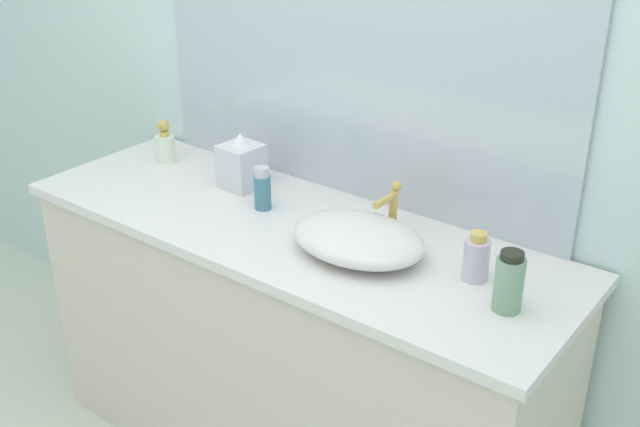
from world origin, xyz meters
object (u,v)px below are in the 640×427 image
object	(u,v)px
spray_can	(509,282)
perfume_bottle	(262,189)
lotion_bottle	(476,258)
sink_basin	(358,238)
tissue_box	(241,164)
soap_dispenser	(165,145)

from	to	relation	value
spray_can	perfume_bottle	bearing A→B (deg)	175.04
lotion_bottle	perfume_bottle	size ratio (longest dim) A/B	0.99
spray_can	sink_basin	bearing A→B (deg)	178.08
tissue_box	sink_basin	bearing A→B (deg)	-14.27
sink_basin	tissue_box	distance (m)	0.56
soap_dispenser	lotion_bottle	distance (m)	1.21
lotion_bottle	perfume_bottle	xyz separation A→B (m)	(-0.69, -0.01, 0.00)
sink_basin	spray_can	size ratio (longest dim) A/B	2.47
tissue_box	soap_dispenser	bearing A→B (deg)	179.73
sink_basin	tissue_box	bearing A→B (deg)	165.73
sink_basin	perfume_bottle	size ratio (longest dim) A/B	2.86
soap_dispenser	tissue_box	world-z (taller)	tissue_box
soap_dispenser	perfume_bottle	world-z (taller)	soap_dispenser
lotion_bottle	spray_can	distance (m)	0.15
perfume_bottle	spray_can	xyz separation A→B (m)	(0.82, -0.07, 0.01)
sink_basin	lotion_bottle	size ratio (longest dim) A/B	2.90
lotion_bottle	sink_basin	bearing A→B (deg)	-167.83
soap_dispenser	spray_can	bearing A→B (deg)	-6.61
sink_basin	soap_dispenser	distance (m)	0.90
lotion_bottle	tissue_box	distance (m)	0.85
sink_basin	tissue_box	size ratio (longest dim) A/B	2.08
soap_dispenser	lotion_bottle	bearing A→B (deg)	-3.44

